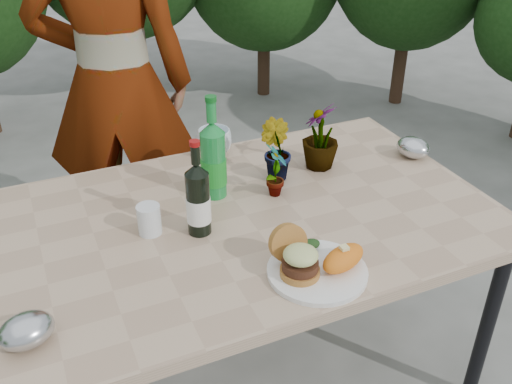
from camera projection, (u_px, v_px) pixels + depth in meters
name	position (u px, v px, depth m)	size (l,w,h in m)	color
ground	(248.00, 375.00, 2.22)	(80.00, 80.00, 0.00)	#61625D
patio_table	(246.00, 229.00, 1.86)	(1.60, 1.00, 0.75)	tan
dinner_plate	(317.00, 271.00, 1.58)	(0.28, 0.28, 0.01)	white
burger_stack	(297.00, 257.00, 1.55)	(0.11, 0.16, 0.11)	#B7722D
sweet_potato	(343.00, 258.00, 1.57)	(0.15, 0.08, 0.06)	orange
grilled_veg	(307.00, 246.00, 1.65)	(0.08, 0.05, 0.03)	olive
wine_bottle	(198.00, 200.00, 1.70)	(0.07, 0.07, 0.31)	black
sparkling_water	(213.00, 161.00, 1.88)	(0.09, 0.09, 0.36)	#177F32
plastic_cup	(149.00, 220.00, 1.73)	(0.07, 0.07, 0.10)	silver
seedling_left	(276.00, 170.00, 1.89)	(0.10, 0.07, 0.19)	#20521C
seedling_mid	(275.00, 150.00, 1.99)	(0.12, 0.10, 0.22)	#21571D
seedling_right	(320.00, 136.00, 2.05)	(0.14, 0.14, 0.24)	#255C1F
blue_bowl	(214.00, 142.00, 2.17)	(0.13, 0.13, 0.10)	silver
foil_packet_left	(26.00, 330.00, 1.34)	(0.13, 0.11, 0.08)	#ACAEB3
foil_packet_right	(413.00, 147.00, 2.16)	(0.13, 0.11, 0.08)	#B8BABF
person	(115.00, 85.00, 2.39)	(0.66, 0.44, 1.82)	#95624A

